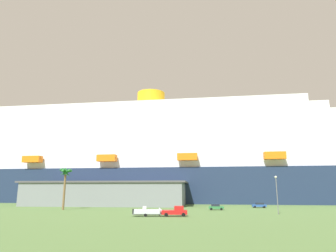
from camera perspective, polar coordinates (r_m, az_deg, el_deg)
ground_plane at (r=107.67m, az=1.49°, el=-15.15°), size 600.00×600.00×0.00m
cruise_ship at (r=139.42m, az=11.24°, el=-6.95°), size 289.41×61.03×65.45m
terminal_building at (r=114.53m, az=-11.58°, el=-12.57°), size 60.01×25.99×8.59m
pickup_truck at (r=67.79m, az=1.44°, el=-16.10°), size 5.73×2.61×2.20m
small_boat_on_trailer at (r=67.81m, az=-3.45°, el=-16.15°), size 7.90×2.40×2.15m
palm_tree at (r=93.53m, az=-19.16°, el=-9.18°), size 3.45×3.52×12.00m
street_lamp at (r=77.19m, az=20.18°, el=-11.39°), size 0.56×0.56×8.99m
parked_car_green_wagon at (r=88.77m, az=9.24°, el=-15.13°), size 4.42×2.31×1.58m
parked_car_blue_suv at (r=101.94m, az=17.15°, el=-14.34°), size 4.53×2.28×1.58m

